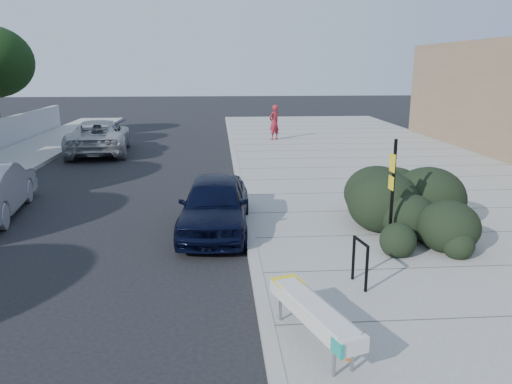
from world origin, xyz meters
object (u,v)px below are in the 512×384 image
bench (314,312)px  pedestrian (274,122)px  suv_silver (99,137)px  sedan_navy (215,204)px  sign_post (392,187)px  bike_rack (360,258)px

bench → pedestrian: size_ratio=1.15×
suv_silver → sedan_navy: bearing=107.7°
sedan_navy → suv_silver: suv_silver is taller
sign_post → bike_rack: bearing=-123.9°
bench → sedan_navy: 5.72m
suv_silver → pedestrian: (8.55, 2.75, 0.29)m
sedan_navy → pedestrian: bearing=82.1°
pedestrian → suv_silver: bearing=-23.3°
sign_post → suv_silver: sign_post is taller
bike_rack → suv_silver: 17.53m
bench → sign_post: size_ratio=0.89×
sign_post → pedestrian: bearing=90.6°
suv_silver → pedestrian: 8.99m
bike_rack → suv_silver: bearing=107.5°
bike_rack → sign_post: (1.18, 1.88, 0.84)m
bike_rack → sedan_navy: 4.51m
bench → suv_silver: suv_silver is taller
bench → sedan_navy: (-1.40, 5.55, 0.05)m
sign_post → pedestrian: sign_post is taller
bench → sedan_navy: sedan_navy is taller
bike_rack → sign_post: 2.37m
sedan_navy → pedestrian: (3.10, 14.64, 0.38)m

